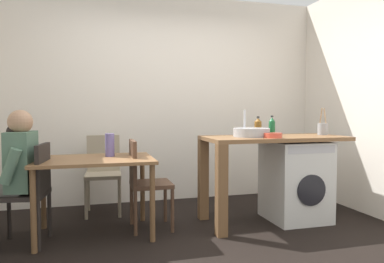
% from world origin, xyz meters
% --- Properties ---
extents(ground_plane, '(5.46, 5.46, 0.00)m').
position_xyz_m(ground_plane, '(0.00, 0.00, 0.00)').
color(ground_plane, black).
extents(wall_back, '(4.60, 0.10, 2.70)m').
position_xyz_m(wall_back, '(0.00, 1.75, 1.35)').
color(wall_back, silver).
rests_on(wall_back, ground_plane).
extents(dining_table, '(1.10, 0.76, 0.74)m').
position_xyz_m(dining_table, '(-0.92, 0.54, 0.64)').
color(dining_table, brown).
rests_on(dining_table, ground_plane).
extents(chair_person_seat, '(0.45, 0.45, 0.90)m').
position_xyz_m(chair_person_seat, '(-1.46, 0.43, 0.51)').
color(chair_person_seat, black).
rests_on(chair_person_seat, ground_plane).
extents(chair_opposite, '(0.40, 0.40, 0.90)m').
position_xyz_m(chair_opposite, '(-0.44, 0.59, 0.51)').
color(chair_opposite, '#4C3323').
rests_on(chair_opposite, ground_plane).
extents(chair_spare_by_wall, '(0.42, 0.42, 0.90)m').
position_xyz_m(chair_spare_by_wall, '(-0.81, 1.31, 0.51)').
color(chair_spare_by_wall, gray).
rests_on(chair_spare_by_wall, ground_plane).
extents(seated_person, '(0.53, 0.53, 1.20)m').
position_xyz_m(seated_person, '(-1.62, 0.45, 0.67)').
color(seated_person, '#595651').
rests_on(seated_person, ground_plane).
extents(kitchen_counter, '(1.50, 0.68, 0.92)m').
position_xyz_m(kitchen_counter, '(0.72, 0.46, 0.76)').
color(kitchen_counter, brown).
rests_on(kitchen_counter, ground_plane).
extents(washing_machine, '(0.60, 0.61, 0.86)m').
position_xyz_m(washing_machine, '(1.20, 0.46, 0.43)').
color(washing_machine, silver).
rests_on(washing_machine, ground_plane).
extents(sink_basin, '(0.38, 0.38, 0.09)m').
position_xyz_m(sink_basin, '(0.67, 0.46, 0.97)').
color(sink_basin, '#9EA0A5').
rests_on(sink_basin, kitchen_counter).
extents(tap, '(0.02, 0.02, 0.28)m').
position_xyz_m(tap, '(0.67, 0.64, 1.06)').
color(tap, '#B2B2B7').
rests_on(tap, kitchen_counter).
extents(bottle_tall_green, '(0.08, 0.08, 0.21)m').
position_xyz_m(bottle_tall_green, '(0.87, 0.73, 1.01)').
color(bottle_tall_green, brown).
rests_on(bottle_tall_green, kitchen_counter).
extents(bottle_squat_brown, '(0.07, 0.07, 0.22)m').
position_xyz_m(bottle_squat_brown, '(0.95, 0.53, 1.02)').
color(bottle_squat_brown, '#19592D').
rests_on(bottle_squat_brown, kitchen_counter).
extents(mixing_bowl, '(0.18, 0.18, 0.05)m').
position_xyz_m(mixing_bowl, '(0.81, 0.26, 0.95)').
color(mixing_bowl, '#D84C38').
rests_on(mixing_bowl, kitchen_counter).
extents(utensil_crock, '(0.11, 0.11, 0.30)m').
position_xyz_m(utensil_crock, '(1.57, 0.51, 0.99)').
color(utensil_crock, gray).
rests_on(utensil_crock, kitchen_counter).
extents(vase, '(0.09, 0.09, 0.23)m').
position_xyz_m(vase, '(-0.77, 0.64, 0.85)').
color(vase, slate).
rests_on(vase, dining_table).
extents(scissors, '(0.15, 0.06, 0.01)m').
position_xyz_m(scissors, '(0.89, 0.36, 0.92)').
color(scissors, '#B2B2B7').
rests_on(scissors, kitchen_counter).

